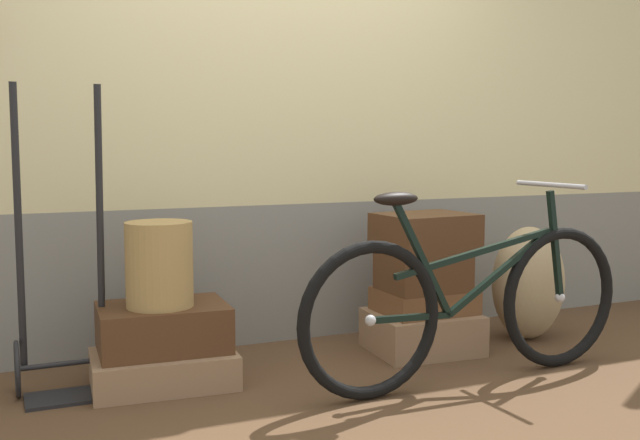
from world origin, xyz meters
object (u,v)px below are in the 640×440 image
at_px(suitcase_3, 424,300).
at_px(wicker_basket, 159,264).
at_px(bicycle, 471,304).
at_px(burlap_sack, 528,283).
at_px(suitcase_0, 164,369).
at_px(suitcase_5, 425,232).
at_px(suitcase_1, 163,327).
at_px(luggage_trolley, 64,318).
at_px(suitcase_2, 422,332).
at_px(suitcase_4, 423,271).

height_order(suitcase_3, wicker_basket, wicker_basket).
bearing_deg(bicycle, burlap_sack, 34.39).
relative_size(suitcase_0, wicker_basket, 1.65).
height_order(suitcase_0, suitcase_5, suitcase_5).
height_order(suitcase_0, wicker_basket, wicker_basket).
distance_m(suitcase_1, wicker_basket, 0.31).
height_order(wicker_basket, luggage_trolley, luggage_trolley).
distance_m(wicker_basket, bicycle, 1.46).
bearing_deg(suitcase_5, bicycle, -103.79).
relative_size(suitcase_2, suitcase_5, 1.12).
bearing_deg(wicker_basket, burlap_sack, -0.70).
bearing_deg(bicycle, suitcase_1, 156.76).
relative_size(suitcase_1, suitcase_4, 1.38).
relative_size(wicker_basket, bicycle, 0.22).
relative_size(suitcase_1, burlap_sack, 0.91).
bearing_deg(wicker_basket, suitcase_5, 0.60).
distance_m(suitcase_1, suitcase_2, 1.40).
xyz_separation_m(suitcase_2, suitcase_5, (0.02, 0.02, 0.54)).
xyz_separation_m(suitcase_5, bicycle, (-0.09, -0.56, -0.27)).
bearing_deg(suitcase_3, suitcase_4, -136.06).
distance_m(suitcase_4, wicker_basket, 1.41).
xyz_separation_m(luggage_trolley, burlap_sack, (2.52, -0.08, -0.02)).
bearing_deg(burlap_sack, suitcase_3, 177.38).
bearing_deg(suitcase_5, wicker_basket, 175.98).
xyz_separation_m(suitcase_1, suitcase_2, (1.39, -0.03, -0.16)).
distance_m(luggage_trolley, burlap_sack, 2.52).
distance_m(suitcase_1, luggage_trolley, 0.44).
bearing_deg(suitcase_1, suitcase_3, 2.27).
bearing_deg(luggage_trolley, suitcase_0, -10.46).
distance_m(suitcase_5, burlap_sack, 0.74).
distance_m(suitcase_1, suitcase_4, 1.40).
relative_size(suitcase_5, burlap_sack, 0.75).
xyz_separation_m(suitcase_2, suitcase_3, (0.02, 0.01, 0.17)).
height_order(suitcase_3, luggage_trolley, luggage_trolley).
bearing_deg(luggage_trolley, bicycle, -18.79).
relative_size(luggage_trolley, bicycle, 0.77).
relative_size(suitcase_3, wicker_basket, 1.22).
distance_m(suitcase_0, wicker_basket, 0.49).
distance_m(suitcase_4, luggage_trolley, 1.83).
distance_m(suitcase_4, bicycle, 0.53).
bearing_deg(luggage_trolley, suitcase_2, -1.97).
bearing_deg(suitcase_5, suitcase_4, -137.44).
distance_m(suitcase_0, suitcase_3, 1.43).
bearing_deg(wicker_basket, suitcase_0, -78.57).
distance_m(suitcase_3, bicycle, 0.56).
xyz_separation_m(wicker_basket, burlap_sack, (2.10, -0.03, -0.24)).
bearing_deg(suitcase_5, suitcase_0, 176.91).
height_order(suitcase_5, burlap_sack, suitcase_5).
height_order(suitcase_5, bicycle, bicycle).
bearing_deg(burlap_sack, bicycle, -145.61).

